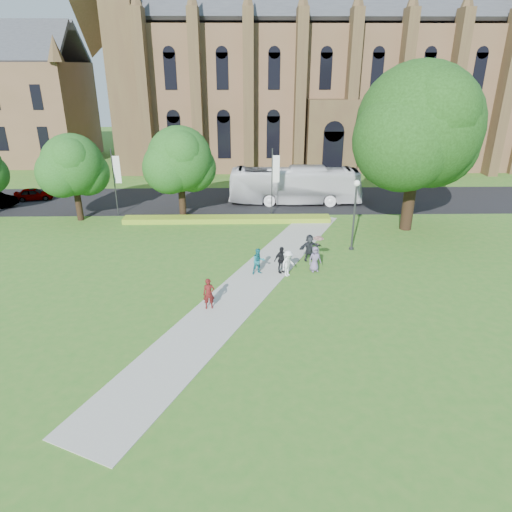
{
  "coord_description": "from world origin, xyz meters",
  "views": [
    {
      "loc": [
        -0.22,
        -24.84,
        12.7
      ],
      "look_at": [
        0.3,
        1.57,
        1.6
      ],
      "focal_mm": 32.0,
      "sensor_mm": 36.0,
      "label": 1
    }
  ],
  "objects_px": {
    "streetlamp": "(355,207)",
    "car_0": "(34,194)",
    "large_tree": "(419,126)",
    "tour_coach": "(295,185)",
    "pedestrian_0": "(209,294)"
  },
  "relations": [
    {
      "from": "tour_coach",
      "to": "pedestrian_0",
      "type": "bearing_deg",
      "value": 163.97
    },
    {
      "from": "streetlamp",
      "to": "car_0",
      "type": "bearing_deg",
      "value": 154.46
    },
    {
      "from": "streetlamp",
      "to": "pedestrian_0",
      "type": "relative_size",
      "value": 2.94
    },
    {
      "from": "car_0",
      "to": "pedestrian_0",
      "type": "relative_size",
      "value": 2.03
    },
    {
      "from": "streetlamp",
      "to": "large_tree",
      "type": "xyz_separation_m",
      "value": [
        5.5,
        4.5,
        5.07
      ]
    },
    {
      "from": "streetlamp",
      "to": "tour_coach",
      "type": "bearing_deg",
      "value": 103.9
    },
    {
      "from": "tour_coach",
      "to": "pedestrian_0",
      "type": "height_order",
      "value": "tour_coach"
    },
    {
      "from": "streetlamp",
      "to": "large_tree",
      "type": "bearing_deg",
      "value": 39.29
    },
    {
      "from": "large_tree",
      "to": "pedestrian_0",
      "type": "height_order",
      "value": "large_tree"
    },
    {
      "from": "large_tree",
      "to": "tour_coach",
      "type": "height_order",
      "value": "large_tree"
    },
    {
      "from": "pedestrian_0",
      "to": "large_tree",
      "type": "bearing_deg",
      "value": 32.76
    },
    {
      "from": "car_0",
      "to": "pedestrian_0",
      "type": "xyz_separation_m",
      "value": [
        19.43,
        -22.73,
        0.29
      ]
    },
    {
      "from": "pedestrian_0",
      "to": "tour_coach",
      "type": "bearing_deg",
      "value": 64.2
    },
    {
      "from": "car_0",
      "to": "tour_coach",
      "type": "bearing_deg",
      "value": -106.25
    },
    {
      "from": "large_tree",
      "to": "tour_coach",
      "type": "relative_size",
      "value": 1.03
    }
  ]
}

